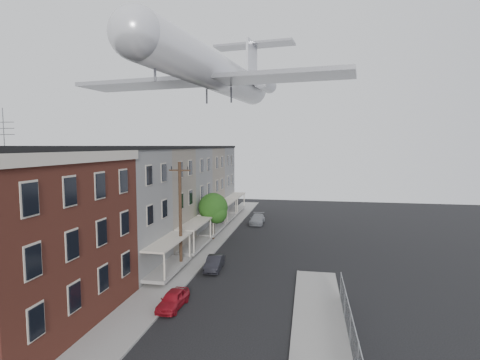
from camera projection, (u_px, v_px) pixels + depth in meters
The scene contains 14 objects.
sidewalk_left at pixel (202, 249), 37.13m from camera, with size 3.00×62.00×0.12m, color gray.
curb_left at pixel (216, 250), 36.87m from camera, with size 0.15×62.00×0.14m, color gray.
corner_building at pixel (7, 237), 21.18m from camera, with size 10.31×12.30×12.15m.
row_house_a at pixel (100, 209), 30.48m from camera, with size 11.98×7.00×10.30m.
row_house_b at pixel (138, 198), 37.34m from camera, with size 11.98×7.00×10.30m.
row_house_c at pixel (165, 190), 44.20m from camera, with size 11.98×7.00×10.30m.
row_house_d at pixel (184, 184), 51.05m from camera, with size 11.98×7.00×10.30m.
row_house_e at pixel (199, 179), 57.91m from camera, with size 11.98×7.00×10.30m.
utility_pole at pixel (180, 214), 30.85m from camera, with size 1.80×0.26×9.00m.
street_tree at pixel (214, 209), 40.62m from camera, with size 3.22×3.20×5.20m.
car_near at pixel (173, 299), 23.78m from camera, with size 1.30×3.24×1.10m, color #A41521.
car_mid at pixel (214, 263), 31.09m from camera, with size 1.21×3.47×1.14m, color black.
car_far at pixel (257, 219), 49.37m from camera, with size 1.76×4.34×1.26m, color gray.
airplane at pixel (217, 73), 36.27m from camera, with size 26.34×30.08×8.65m.
Camera 1 is at (4.75, -11.08, 10.30)m, focal length 28.00 mm.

